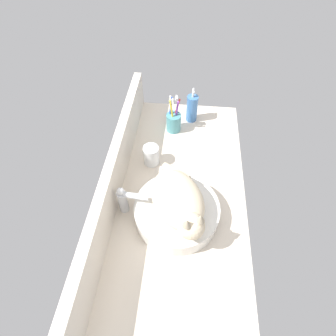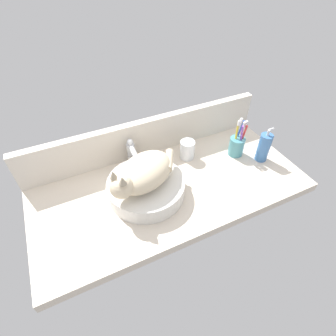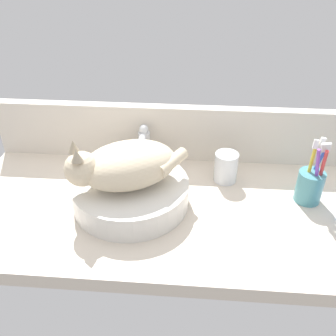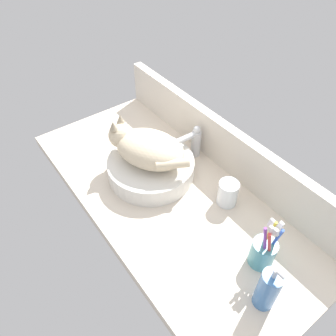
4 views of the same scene
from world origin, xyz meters
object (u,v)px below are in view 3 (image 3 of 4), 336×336
sink_basin (131,192)px  toothbrush_cup (310,184)px  faucet (144,145)px  water_glass (226,169)px  cat (124,165)px

sink_basin → toothbrush_cup: size_ratio=1.67×
sink_basin → faucet: (1.04, 18.88, 3.85)cm
sink_basin → water_glass: 28.98cm
cat → toothbrush_cup: cat is taller
cat → water_glass: 31.60cm
cat → faucet: (2.23, 19.55, -5.37)cm
sink_basin → cat: (-1.19, -0.67, 9.22)cm
faucet → water_glass: 25.84cm
water_glass → faucet: bearing=166.5°
cat → water_glass: size_ratio=3.39×
faucet → toothbrush_cup: 49.09cm
faucet → water_glass: bearing=-13.5°
cat → toothbrush_cup: bearing=6.7°
cat → toothbrush_cup: 50.19cm
cat → sink_basin: bearing=29.4°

